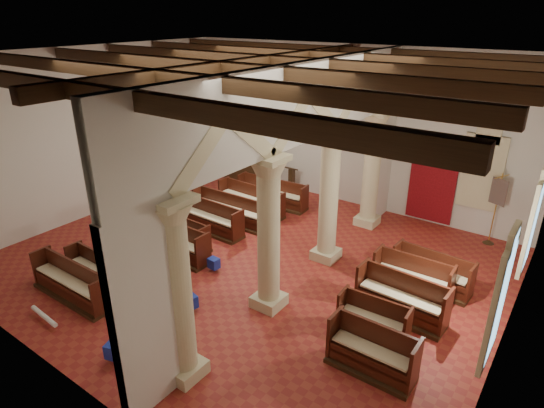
{
  "coord_description": "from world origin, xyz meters",
  "views": [
    {
      "loc": [
        7.59,
        -9.46,
        7.08
      ],
      "look_at": [
        0.47,
        0.5,
        1.85
      ],
      "focal_mm": 30.0,
      "sensor_mm": 36.0,
      "label": 1
    }
  ],
  "objects_px": {
    "pipe_organ": "(246,152)",
    "aisle_pew_0": "(372,357)",
    "nave_pew_0": "(72,287)",
    "processional_banner": "(493,221)",
    "lectern": "(291,182)"
  },
  "relations": [
    {
      "from": "nave_pew_0",
      "to": "aisle_pew_0",
      "type": "bearing_deg",
      "value": 15.5
    },
    {
      "from": "processional_banner",
      "to": "aisle_pew_0",
      "type": "xyz_separation_m",
      "value": [
        -0.75,
        -7.62,
        -0.43
      ]
    },
    {
      "from": "nave_pew_0",
      "to": "aisle_pew_0",
      "type": "xyz_separation_m",
      "value": [
        7.57,
        2.13,
        0.03
      ]
    },
    {
      "from": "processional_banner",
      "to": "aisle_pew_0",
      "type": "distance_m",
      "value": 7.67
    },
    {
      "from": "pipe_organ",
      "to": "lectern",
      "type": "bearing_deg",
      "value": -0.25
    },
    {
      "from": "pipe_organ",
      "to": "nave_pew_0",
      "type": "relative_size",
      "value": 1.6
    },
    {
      "from": "lectern",
      "to": "aisle_pew_0",
      "type": "distance_m",
      "value": 10.36
    },
    {
      "from": "lectern",
      "to": "processional_banner",
      "type": "height_order",
      "value": "processional_banner"
    },
    {
      "from": "nave_pew_0",
      "to": "lectern",
      "type": "bearing_deg",
      "value": 86.57
    },
    {
      "from": "processional_banner",
      "to": "nave_pew_0",
      "type": "distance_m",
      "value": 12.83
    },
    {
      "from": "pipe_organ",
      "to": "processional_banner",
      "type": "relative_size",
      "value": 1.81
    },
    {
      "from": "processional_banner",
      "to": "lectern",
      "type": "bearing_deg",
      "value": -155.72
    },
    {
      "from": "pipe_organ",
      "to": "lectern",
      "type": "relative_size",
      "value": 3.74
    },
    {
      "from": "pipe_organ",
      "to": "aisle_pew_0",
      "type": "height_order",
      "value": "pipe_organ"
    },
    {
      "from": "nave_pew_0",
      "to": "pipe_organ",
      "type": "bearing_deg",
      "value": 100.55
    }
  ]
}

